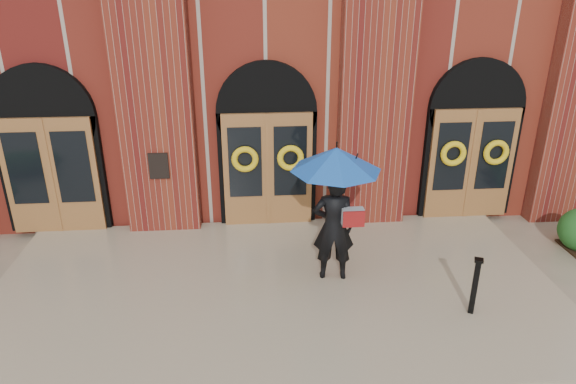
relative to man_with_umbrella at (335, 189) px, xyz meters
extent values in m
plane|color=gray|center=(-1.06, -0.38, -1.88)|extent=(90.00, 90.00, 0.00)
cube|color=gray|center=(-1.06, -0.23, -1.81)|extent=(10.00, 5.30, 0.15)
cube|color=maroon|center=(-1.06, 8.52, 1.62)|extent=(16.00, 12.00, 7.00)
cube|color=black|center=(-3.31, 2.09, -0.23)|extent=(0.40, 0.05, 0.55)
cube|color=maroon|center=(-3.31, 2.34, 1.62)|extent=(1.50, 0.45, 7.00)
cube|color=maroon|center=(1.19, 2.34, 1.62)|extent=(1.50, 0.45, 7.00)
cube|color=#945530|center=(-5.56, 2.33, -0.48)|extent=(1.90, 0.10, 2.50)
cylinder|color=black|center=(-5.56, 2.47, 0.77)|extent=(2.10, 0.22, 2.10)
cube|color=#945530|center=(-1.06, 2.33, -0.48)|extent=(1.90, 0.10, 2.50)
cylinder|color=black|center=(-1.06, 2.47, 0.77)|extent=(2.10, 0.22, 2.10)
cube|color=#945530|center=(3.44, 2.33, -0.48)|extent=(1.90, 0.10, 2.50)
cylinder|color=black|center=(3.44, 2.47, 0.77)|extent=(2.10, 0.22, 2.10)
torus|color=yellow|center=(-1.54, 2.21, -0.18)|extent=(0.57, 0.13, 0.57)
torus|color=yellow|center=(-0.58, 2.21, -0.18)|extent=(0.57, 0.13, 0.57)
torus|color=yellow|center=(2.96, 2.21, -0.18)|extent=(0.57, 0.13, 0.57)
torus|color=yellow|center=(3.92, 2.21, -0.18)|extent=(0.57, 0.13, 0.57)
imported|color=black|center=(0.00, 0.00, -0.73)|extent=(0.78, 0.55, 2.01)
cone|color=#164FAD|center=(0.00, 0.00, 0.54)|extent=(1.70, 1.70, 0.40)
cylinder|color=black|center=(0.05, -0.05, 0.01)|extent=(0.02, 0.02, 0.66)
cube|color=#B0B2B6|center=(0.29, -0.16, -0.46)|extent=(0.39, 0.22, 0.30)
cube|color=maroon|center=(0.29, -0.27, -0.46)|extent=(0.38, 0.06, 0.30)
cube|color=black|center=(2.09, -1.28, -1.25)|extent=(0.11, 0.11, 0.96)
cube|color=black|center=(2.09, -1.28, -0.75)|extent=(0.18, 0.18, 0.04)
camera|label=1|loc=(-1.48, -8.00, 3.36)|focal=32.00mm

